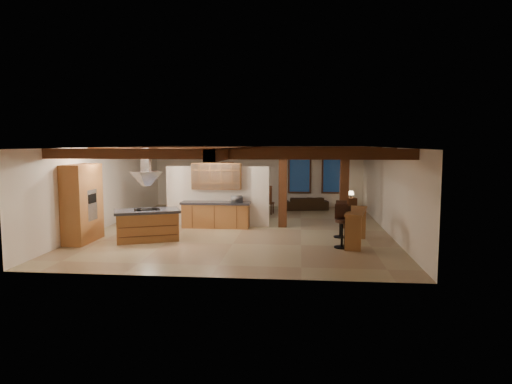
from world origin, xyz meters
TOP-DOWN VIEW (x-y plane):
  - ground at (0.00, 0.00)m, footprint 12.00×12.00m
  - room_walls at (0.00, 0.00)m, footprint 12.00×12.00m
  - ceiling_beams at (0.00, 0.00)m, footprint 10.00×12.00m
  - timber_posts at (2.50, 0.50)m, footprint 2.50×0.30m
  - partition_wall at (-1.00, 0.50)m, footprint 3.80×0.18m
  - pantry_cabinet at (-4.67, -2.60)m, footprint 0.67×1.60m
  - back_counter at (-1.00, 0.11)m, footprint 2.50×0.66m
  - upper_display_cabinet at (-1.00, 0.31)m, footprint 1.80×0.36m
  - range_hood at (-2.74, -2.25)m, footprint 1.10×1.10m
  - back_windows at (2.80, 5.93)m, footprint 2.70×0.07m
  - framed_art at (-1.50, 5.94)m, footprint 0.65×0.05m
  - recessed_cans at (-2.53, -1.93)m, footprint 3.16×2.46m
  - kitchen_island at (-2.74, -2.25)m, footprint 2.24×1.73m
  - dining_table at (-0.19, 2.96)m, footprint 1.96×1.34m
  - sofa at (2.29, 4.94)m, footprint 2.12×1.16m
  - microwave at (-0.23, 0.11)m, footprint 0.47×0.39m
  - bar_counter at (3.71, -2.22)m, footprint 0.90×2.06m
  - side_table at (4.36, 5.15)m, footprint 0.54×0.54m
  - table_lamp at (4.36, 5.15)m, footprint 0.26×0.26m
  - bar_stool_a at (3.35, -2.59)m, footprint 0.42×0.42m
  - bar_stool_b at (3.24, -2.68)m, footprint 0.44×0.45m
  - bar_stool_c at (3.34, -1.19)m, footprint 0.42×0.44m
  - dining_chairs at (-0.19, 2.96)m, footprint 2.23×2.23m

SIDE VIEW (x-z plane):
  - ground at x=0.00m, z-range 0.00..0.00m
  - side_table at x=4.36m, z-range 0.00..0.55m
  - sofa at x=2.29m, z-range 0.00..0.59m
  - dining_table at x=-0.19m, z-range 0.00..0.63m
  - back_counter at x=-1.00m, z-range 0.01..0.95m
  - kitchen_island at x=-2.74m, z-range 0.00..0.99m
  - bar_stool_c at x=3.34m, z-range 0.01..1.19m
  - bar_stool_a at x=3.35m, z-range 0.01..1.20m
  - dining_chairs at x=-0.19m, z-range 0.01..1.25m
  - bar_stool_b at x=3.24m, z-range 0.01..1.28m
  - bar_counter at x=3.71m, z-range 0.18..1.23m
  - table_lamp at x=4.36m, z-range 0.61..0.92m
  - microwave at x=-0.23m, z-range 0.94..1.16m
  - partition_wall at x=-1.00m, z-range 0.00..2.20m
  - pantry_cabinet at x=-4.67m, z-range 0.00..2.40m
  - back_windows at x=2.80m, z-range 0.65..2.35m
  - framed_art at x=-1.50m, z-range 1.27..2.12m
  - timber_posts at x=2.50m, z-range 0.31..3.21m
  - room_walls at x=0.00m, z-range -4.22..7.78m
  - range_hood at x=-2.74m, z-range 1.08..2.48m
  - upper_display_cabinet at x=-1.00m, z-range 1.37..2.33m
  - ceiling_beams at x=0.00m, z-range 2.62..2.90m
  - recessed_cans at x=-2.53m, z-range 2.85..2.89m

